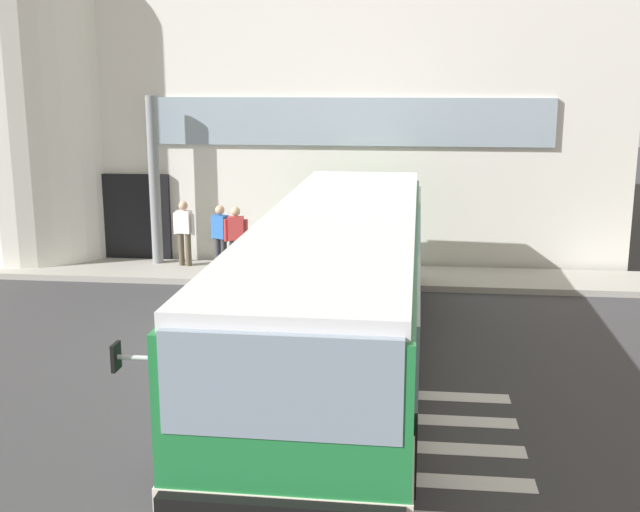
% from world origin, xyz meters
% --- Properties ---
extents(ground_plane, '(80.00, 90.00, 0.02)m').
position_xyz_m(ground_plane, '(0.00, 0.00, -0.01)').
color(ground_plane, '#353538').
rests_on(ground_plane, ground).
extents(bay_paint_stripes, '(4.40, 3.96, 0.01)m').
position_xyz_m(bay_paint_stripes, '(2.00, -4.20, 0.00)').
color(bay_paint_stripes, silver).
rests_on(bay_paint_stripes, ground).
extents(terminal_building, '(18.04, 13.80, 8.33)m').
position_xyz_m(terminal_building, '(-0.67, 11.51, 4.15)').
color(terminal_building, silver).
rests_on(terminal_building, ground).
extents(boarding_curb, '(20.24, 2.00, 0.15)m').
position_xyz_m(boarding_curb, '(0.00, 4.80, 0.07)').
color(boarding_curb, '#9E9B93').
rests_on(boarding_curb, ground).
extents(entry_support_column, '(0.28, 0.28, 4.30)m').
position_xyz_m(entry_support_column, '(-3.93, 5.40, 2.30)').
color(entry_support_column, slate).
rests_on(entry_support_column, boarding_curb).
extents(bus_main_foreground, '(3.18, 12.20, 2.70)m').
position_xyz_m(bus_main_foreground, '(1.45, -1.29, 1.34)').
color(bus_main_foreground, '#1E7238').
rests_on(bus_main_foreground, ground).
extents(passenger_near_column, '(0.58, 0.29, 1.68)m').
position_xyz_m(passenger_near_column, '(-3.13, 5.17, 1.08)').
color(passenger_near_column, '#4C4233').
rests_on(passenger_near_column, boarding_curb).
extents(passenger_by_doorway, '(0.53, 0.49, 1.68)m').
position_xyz_m(passenger_by_doorway, '(-2.03, 4.66, 1.11)').
color(passenger_by_doorway, '#2D2D33').
rests_on(passenger_by_doorway, boarding_curb).
extents(passenger_at_curb_edge, '(0.59, 0.25, 1.68)m').
position_xyz_m(passenger_at_curb_edge, '(-1.61, 4.45, 1.08)').
color(passenger_at_curb_edge, '#2D2D33').
rests_on(passenger_at_curb_edge, boarding_curb).
extents(safety_bollard_yellow, '(0.18, 0.18, 0.90)m').
position_xyz_m(safety_bollard_yellow, '(-0.44, 3.60, 0.45)').
color(safety_bollard_yellow, yellow).
rests_on(safety_bollard_yellow, ground).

